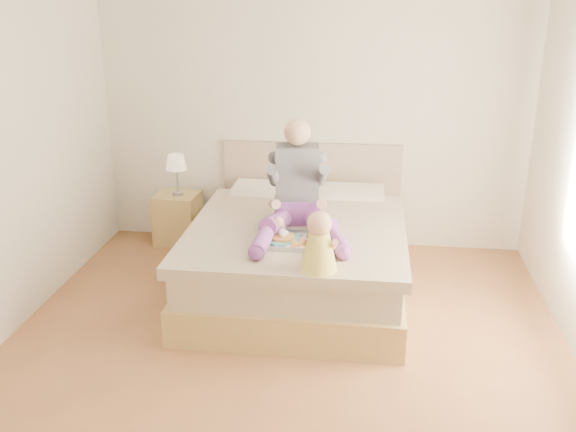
# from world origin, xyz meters

# --- Properties ---
(room) EXTENTS (4.02, 4.22, 2.71)m
(room) POSITION_xyz_m (0.08, 0.01, 1.51)
(room) COLOR brown
(room) RESTS_ON ground
(bed) EXTENTS (1.70, 2.18, 1.00)m
(bed) POSITION_xyz_m (0.00, 1.08, 0.32)
(bed) COLOR #A4874C
(bed) RESTS_ON ground
(nightstand) EXTENTS (0.43, 0.39, 0.50)m
(nightstand) POSITION_xyz_m (-1.29, 1.88, 0.25)
(nightstand) COLOR #A4874C
(nightstand) RESTS_ON ground
(lamp) EXTENTS (0.20, 0.20, 0.40)m
(lamp) POSITION_xyz_m (-1.27, 1.85, 0.80)
(lamp) COLOR #ABACB2
(lamp) RESTS_ON nightstand
(adult) EXTENTS (0.72, 1.07, 0.85)m
(adult) POSITION_xyz_m (0.00, 0.90, 0.86)
(adult) COLOR #76398F
(adult) RESTS_ON bed
(tray) EXTENTS (0.47, 0.37, 0.13)m
(tray) POSITION_xyz_m (0.02, 0.55, 0.64)
(tray) COLOR #ABACB2
(tray) RESTS_ON bed
(baby) EXTENTS (0.28, 0.37, 0.41)m
(baby) POSITION_xyz_m (0.24, 0.10, 0.78)
(baby) COLOR #EBDA4A
(baby) RESTS_ON bed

